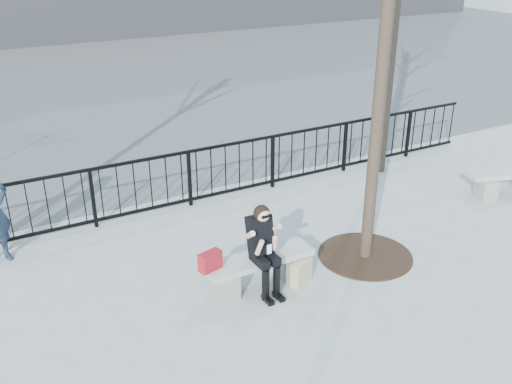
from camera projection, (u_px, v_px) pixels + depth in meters
ground at (259, 285)px, 8.37m from camera, size 120.00×120.00×0.00m
street_surface at (53, 79)px, 20.32m from camera, size 60.00×23.00×0.01m
railing at (179, 180)px, 10.53m from camera, size 14.00×0.06×1.10m
tree_grate at (365, 255)px, 9.12m from camera, size 1.50×1.50×0.02m
bench_main at (259, 268)px, 8.24m from camera, size 1.65×0.46×0.49m
bench_second at (506, 179)px, 11.23m from camera, size 1.61×0.45×0.48m
seated_woman at (264, 250)px, 7.96m from camera, size 0.50×0.64×1.34m
handbag at (210, 261)px, 7.79m from camera, size 0.35×0.23×0.27m
shopping_bag at (301, 272)px, 8.34m from camera, size 0.42×0.30×0.37m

